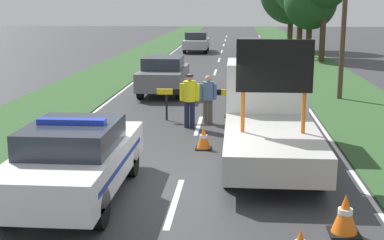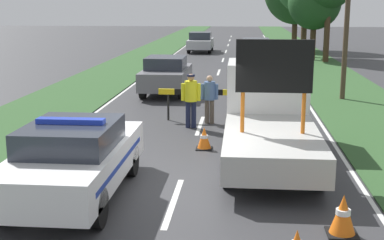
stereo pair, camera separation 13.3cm
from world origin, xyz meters
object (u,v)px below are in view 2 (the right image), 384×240
(police_car, at_px, (75,158))
(queued_car_van_white, at_px, (256,59))
(traffic_cone_behind_barrier, at_px, (204,138))
(queued_car_sedan_silver, at_px, (200,42))
(pedestrian_civilian, at_px, (210,95))
(utility_pole, at_px, (347,12))
(queued_car_suv_grey, at_px, (166,75))
(road_barrier, at_px, (207,95))
(traffic_cone_near_police, at_px, (249,119))
(traffic_cone_centre_front, at_px, (343,215))
(police_officer, at_px, (191,96))
(queued_car_hatch_blue, at_px, (256,50))
(traffic_cone_lane_edge, at_px, (232,109))
(work_truck, at_px, (268,113))
(roadside_tree_near_right, at_px, (315,2))

(police_car, bearing_deg, queued_car_van_white, 81.11)
(traffic_cone_behind_barrier, distance_m, queued_car_sedan_silver, 28.94)
(pedestrian_civilian, distance_m, utility_pole, 7.45)
(queued_car_suv_grey, height_order, queued_car_sedan_silver, queued_car_suv_grey)
(road_barrier, distance_m, traffic_cone_near_police, 1.70)
(road_barrier, distance_m, traffic_cone_centre_front, 9.09)
(police_officer, bearing_deg, queued_car_suv_grey, -52.37)
(queued_car_suv_grey, xyz_separation_m, queued_car_hatch_blue, (4.07, 12.65, 0.00))
(traffic_cone_behind_barrier, bearing_deg, road_barrier, 92.76)
(pedestrian_civilian, height_order, queued_car_van_white, queued_car_van_white)
(traffic_cone_lane_edge, distance_m, queued_car_van_white, 11.29)
(queued_car_hatch_blue, bearing_deg, traffic_cone_centre_front, 91.81)
(police_car, bearing_deg, road_barrier, 76.59)
(work_truck, relative_size, queued_car_hatch_blue, 1.29)
(police_car, relative_size, roadside_tree_near_right, 0.82)
(pedestrian_civilian, bearing_deg, queued_car_suv_grey, 132.26)
(traffic_cone_near_police, height_order, traffic_cone_centre_front, traffic_cone_centre_front)
(police_car, bearing_deg, traffic_cone_lane_edge, 72.70)
(police_car, distance_m, queued_car_suv_grey, 12.56)
(queued_car_suv_grey, height_order, queued_car_van_white, queued_car_van_white)
(road_barrier, distance_m, police_officer, 1.12)
(work_truck, height_order, queued_car_sedan_silver, work_truck)
(utility_pole, bearing_deg, traffic_cone_centre_front, -100.08)
(road_barrier, bearing_deg, police_car, -110.58)
(road_barrier, relative_size, roadside_tree_near_right, 0.55)
(work_truck, bearing_deg, police_officer, -54.24)
(pedestrian_civilian, bearing_deg, queued_car_hatch_blue, 105.16)
(queued_car_sedan_silver, xyz_separation_m, utility_pole, (7.33, -20.88, 2.64))
(police_car, bearing_deg, police_officer, 77.58)
(road_barrier, xyz_separation_m, pedestrian_civilian, (0.11, -0.36, 0.03))
(road_barrier, bearing_deg, queued_car_van_white, 76.78)
(traffic_cone_behind_barrier, height_order, queued_car_suv_grey, queued_car_suv_grey)
(traffic_cone_behind_barrier, xyz_separation_m, roadside_tree_near_right, (5.70, 23.21, 3.57))
(pedestrian_civilian, xyz_separation_m, queued_car_hatch_blue, (1.89, 18.27, -0.09))
(pedestrian_civilian, distance_m, roadside_tree_near_right, 21.10)
(queued_car_suv_grey, bearing_deg, work_truck, 113.14)
(work_truck, distance_m, queued_car_sedan_silver, 29.46)
(road_barrier, relative_size, queued_car_van_white, 0.70)
(traffic_cone_lane_edge, height_order, queued_car_suv_grey, queued_car_suv_grey)
(traffic_cone_lane_edge, distance_m, queued_car_suv_grey, 5.39)
(traffic_cone_lane_edge, height_order, roadside_tree_near_right, roadside_tree_near_right)
(traffic_cone_near_police, bearing_deg, police_officer, -173.09)
(police_car, distance_m, traffic_cone_near_police, 7.38)
(traffic_cone_near_police, distance_m, queued_car_van_white, 12.80)
(traffic_cone_near_police, relative_size, traffic_cone_centre_front, 0.80)
(queued_car_suv_grey, bearing_deg, traffic_cone_behind_barrier, 104.33)
(queued_car_hatch_blue, bearing_deg, queued_car_sedan_silver, -60.83)
(police_officer, relative_size, queued_car_suv_grey, 0.40)
(queued_car_van_white, bearing_deg, queued_car_suv_grey, 59.59)
(police_car, bearing_deg, queued_car_sedan_silver, 92.89)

